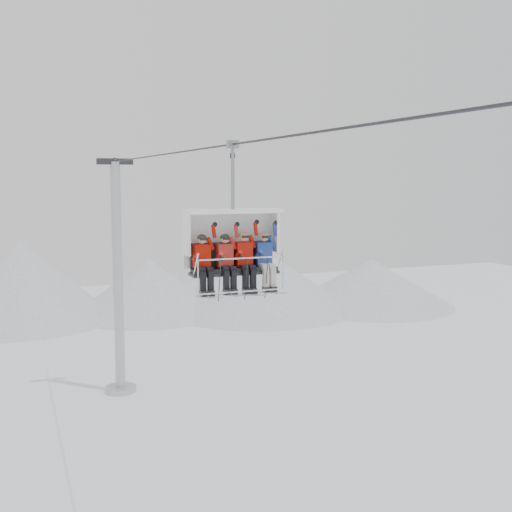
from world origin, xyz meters
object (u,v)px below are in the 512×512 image
object	(u,v)px
skier_center_right	(245,259)
chairlift_carrier	(231,241)
skier_far_left	(203,261)
skier_center_left	(226,260)
skier_far_right	(265,258)
lift_tower_right	(118,294)

from	to	relation	value
skier_center_right	chairlift_carrier	bearing A→B (deg)	133.00
chairlift_carrier	skier_far_left	world-z (taller)	chairlift_carrier
skier_center_left	skier_center_right	distance (m)	0.55
chairlift_carrier	skier_far_right	world-z (taller)	chairlift_carrier
chairlift_carrier	skier_far_left	bearing A→B (deg)	-161.16
lift_tower_right	skier_center_right	world-z (taller)	lift_tower_right
skier_far_left	skier_center_left	bearing A→B (deg)	-0.11
skier_far_left	skier_center_right	size ratio (longest dim) A/B	0.98
skier_far_left	skier_far_right	size ratio (longest dim) A/B	1.00
lift_tower_right	skier_far_left	xyz separation A→B (m)	(-0.90, -20.44, 4.45)
skier_far_left	skier_far_right	world-z (taller)	skier_far_left
lift_tower_right	skier_far_right	world-z (taller)	lift_tower_right
skier_far_left	skier_center_left	world-z (taller)	skier_far_left
skier_far_left	skier_center_left	xyz separation A→B (m)	(0.64, -0.00, -0.00)
chairlift_carrier	skier_far_left	distance (m)	1.07
chairlift_carrier	skier_far_left	xyz separation A→B (m)	(-0.90, -0.31, -0.49)
skier_center_left	skier_far_right	distance (m)	1.12
skier_far_left	skier_center_right	xyz separation A→B (m)	(1.18, 0.00, 0.01)
skier_far_left	skier_far_right	distance (m)	1.76
skier_center_right	lift_tower_right	bearing A→B (deg)	90.79
chairlift_carrier	skier_center_right	distance (m)	0.63
chairlift_carrier	lift_tower_right	bearing A→B (deg)	90.00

